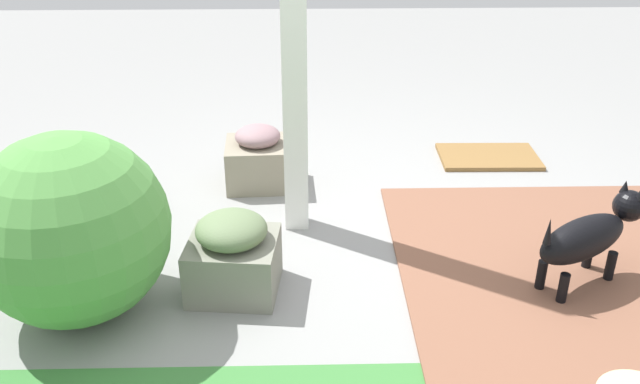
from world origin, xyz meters
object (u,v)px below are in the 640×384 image
(terracotta_pot_broad, at_px, (80,179))
(dog, at_px, (590,235))
(round_shrub, at_px, (71,229))
(doormat, at_px, (488,157))
(stone_planter_nearest, at_px, (259,159))
(stone_planter_mid, at_px, (233,255))
(porch_pillar, at_px, (293,6))

(terracotta_pot_broad, height_order, dog, dog)
(round_shrub, height_order, doormat, round_shrub)
(stone_planter_nearest, height_order, round_shrub, round_shrub)
(stone_planter_nearest, distance_m, dog, 2.03)
(stone_planter_mid, bearing_deg, stone_planter_nearest, -92.76)
(stone_planter_nearest, bearing_deg, stone_planter_mid, 87.24)
(round_shrub, distance_m, dog, 2.42)
(stone_planter_nearest, xyz_separation_m, stone_planter_mid, (0.06, 1.17, 0.02))
(stone_planter_nearest, bearing_deg, doormat, -167.38)
(terracotta_pot_broad, bearing_deg, dog, 165.95)
(dog, relative_size, doormat, 0.97)
(dog, bearing_deg, stone_planter_mid, 0.46)
(stone_planter_mid, relative_size, round_shrub, 0.52)
(stone_planter_nearest, bearing_deg, terracotta_pot_broad, 27.42)
(porch_pillar, distance_m, doormat, 2.02)
(dog, bearing_deg, round_shrub, 3.93)
(stone_planter_nearest, xyz_separation_m, terracotta_pot_broad, (0.97, 0.50, 0.11))
(dog, bearing_deg, terracotta_pot_broad, -14.05)
(stone_planter_nearest, height_order, doormat, stone_planter_nearest)
(stone_planter_mid, bearing_deg, terracotta_pot_broad, -36.49)
(stone_planter_nearest, distance_m, doormat, 1.62)
(stone_planter_nearest, xyz_separation_m, round_shrub, (0.75, 1.33, 0.26))
(round_shrub, distance_m, doormat, 2.90)
(porch_pillar, relative_size, dog, 3.82)
(doormat, bearing_deg, stone_planter_nearest, 12.62)
(porch_pillar, bearing_deg, stone_planter_mid, 64.86)
(stone_planter_mid, height_order, dog, dog)
(stone_planter_mid, xyz_separation_m, terracotta_pot_broad, (0.91, -0.67, 0.09))
(stone_planter_mid, bearing_deg, porch_pillar, -115.14)
(stone_planter_mid, bearing_deg, round_shrub, 12.43)
(round_shrub, bearing_deg, doormat, -144.14)
(stone_planter_nearest, relative_size, round_shrub, 0.48)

